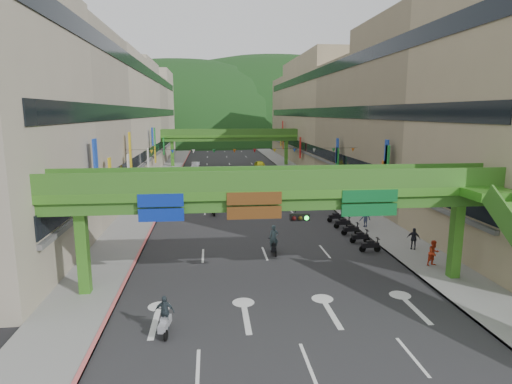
# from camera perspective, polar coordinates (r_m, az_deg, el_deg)

# --- Properties ---
(ground) EXTENTS (320.00, 320.00, 0.00)m
(ground) POSITION_cam_1_polar(r_m,az_deg,el_deg) (20.77, 5.62, -18.86)
(ground) COLOR black
(ground) RESTS_ON ground
(road_slab) EXTENTS (18.00, 140.00, 0.02)m
(road_slab) POSITION_cam_1_polar(r_m,az_deg,el_deg) (68.56, -2.86, 2.00)
(road_slab) COLOR #28282B
(road_slab) RESTS_ON ground
(sidewalk_left) EXTENTS (4.00, 140.00, 0.15)m
(sidewalk_left) POSITION_cam_1_polar(r_m,az_deg,el_deg) (68.82, -12.05, 1.86)
(sidewalk_left) COLOR gray
(sidewalk_left) RESTS_ON ground
(sidewalk_right) EXTENTS (4.00, 140.00, 0.15)m
(sidewalk_right) POSITION_cam_1_polar(r_m,az_deg,el_deg) (70.03, 6.16, 2.18)
(sidewalk_right) COLOR gray
(sidewalk_right) RESTS_ON ground
(curb_left) EXTENTS (0.20, 140.00, 0.18)m
(curb_left) POSITION_cam_1_polar(r_m,az_deg,el_deg) (68.64, -10.47, 1.91)
(curb_left) COLOR #CC5959
(curb_left) RESTS_ON ground
(curb_right) EXTENTS (0.20, 140.00, 0.18)m
(curb_right) POSITION_cam_1_polar(r_m,az_deg,el_deg) (69.65, 4.64, 2.18)
(curb_right) COLOR gray
(curb_right) RESTS_ON ground
(building_row_left) EXTENTS (12.80, 95.00, 19.00)m
(building_row_left) POSITION_cam_1_polar(r_m,az_deg,el_deg) (69.36, -18.97, 9.38)
(building_row_left) COLOR #9E937F
(building_row_left) RESTS_ON ground
(building_row_right) EXTENTS (12.80, 95.00, 19.00)m
(building_row_right) POSITION_cam_1_polar(r_m,az_deg,el_deg) (71.42, 12.63, 9.71)
(building_row_right) COLOR gray
(building_row_right) RESTS_ON ground
(overpass_near) EXTENTS (28.00, 12.27, 7.10)m
(overpass_near) POSITION_cam_1_polar(r_m,az_deg,el_deg) (24.08, 5.43, -1.43)
(overpass_near) COLOR #4C9E2D
(overpass_near) RESTS_ON ground
(overpass_far) EXTENTS (28.00, 2.20, 7.10)m
(overpass_far) POSITION_cam_1_polar(r_m,az_deg,el_deg) (82.92, -3.50, 7.22)
(overpass_far) COLOR #4C9E2D
(overpass_far) RESTS_ON ground
(hill_left) EXTENTS (168.00, 140.00, 112.00)m
(hill_left) POSITION_cam_1_polar(r_m,az_deg,el_deg) (178.33, -9.79, 7.11)
(hill_left) COLOR #1C4419
(hill_left) RESTS_ON ground
(hill_right) EXTENTS (208.00, 176.00, 128.00)m
(hill_right) POSITION_cam_1_polar(r_m,az_deg,el_deg) (200.04, 2.18, 7.61)
(hill_right) COLOR #1C4419
(hill_right) RESTS_ON ground
(bunting_string) EXTENTS (26.00, 0.36, 0.47)m
(bunting_string) POSITION_cam_1_polar(r_m,az_deg,el_deg) (48.03, -1.54, 5.50)
(bunting_string) COLOR black
(bunting_string) RESTS_ON ground
(scooter_rider_near) EXTENTS (0.72, 1.60, 2.19)m
(scooter_rider_near) POSITION_cam_1_polar(r_m,az_deg,el_deg) (31.21, 2.39, -6.50)
(scooter_rider_near) COLOR black
(scooter_rider_near) RESTS_ON ground
(scooter_rider_mid) EXTENTS (0.86, 1.60, 2.01)m
(scooter_rider_mid) POSITION_cam_1_polar(r_m,az_deg,el_deg) (55.02, -3.11, 0.96)
(scooter_rider_mid) COLOR black
(scooter_rider_mid) RESTS_ON ground
(scooter_rider_left) EXTENTS (0.97, 1.60, 1.93)m
(scooter_rider_left) POSITION_cam_1_polar(r_m,az_deg,el_deg) (20.97, -12.10, -15.81)
(scooter_rider_left) COLOR #94969D
(scooter_rider_left) RESTS_ON ground
(scooter_rider_far) EXTENTS (0.86, 1.60, 1.98)m
(scooter_rider_far) POSITION_cam_1_polar(r_m,az_deg,el_deg) (43.14, -5.70, -1.80)
(scooter_rider_far) COLOR maroon
(scooter_rider_far) RESTS_ON ground
(parked_scooter_row) EXTENTS (1.60, 9.35, 1.08)m
(parked_scooter_row) POSITION_cam_1_polar(r_m,az_deg,el_deg) (36.90, 12.53, -4.89)
(parked_scooter_row) COLOR black
(parked_scooter_row) RESTS_ON ground
(car_silver) EXTENTS (1.69, 4.22, 1.36)m
(car_silver) POSITION_cam_1_polar(r_m,az_deg,el_deg) (78.54, -8.02, 3.49)
(car_silver) COLOR #B9BAC1
(car_silver) RESTS_ON ground
(car_yellow) EXTENTS (1.94, 4.43, 1.48)m
(car_yellow) POSITION_cam_1_polar(r_m,az_deg,el_deg) (78.45, 0.53, 3.63)
(car_yellow) COLOR yellow
(car_yellow) RESTS_ON ground
(pedestrian_red) EXTENTS (0.99, 0.86, 1.73)m
(pedestrian_red) POSITION_cam_1_polar(r_m,az_deg,el_deg) (31.00, 22.59, -7.79)
(pedestrian_red) COLOR red
(pedestrian_red) RESTS_ON ground
(pedestrian_dark) EXTENTS (1.01, 0.83, 1.61)m
(pedestrian_dark) POSITION_cam_1_polar(r_m,az_deg,el_deg) (34.11, 20.25, -6.08)
(pedestrian_dark) COLOR black
(pedestrian_dark) RESTS_ON ground
(pedestrian_blue) EXTENTS (0.82, 0.59, 1.64)m
(pedestrian_blue) POSITION_cam_1_polar(r_m,az_deg,el_deg) (39.36, 14.36, -3.56)
(pedestrian_blue) COLOR #2B314E
(pedestrian_blue) RESTS_ON ground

